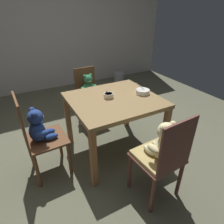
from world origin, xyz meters
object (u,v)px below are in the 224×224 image
Objects in this scene: dining_table at (114,105)px; metal_pail at (119,77)px; teddy_chair_far_center at (89,91)px; teddy_chair_near_left at (39,132)px; porridge_bowl_white_near_right at (143,92)px; porridge_bowl_cream_center at (109,95)px; teddy_chair_near_front at (162,151)px.

dining_table reaches higher than metal_pail.
teddy_chair_near_left is at bearing -50.59° from teddy_chair_far_center.
porridge_bowl_white_near_right is at bearing -113.69° from metal_pail.
dining_table is 0.38m from porridge_bowl_white_near_right.
dining_table is 1.17× the size of teddy_chair_far_center.
porridge_bowl_cream_center reaches higher than metal_pail.
teddy_chair_near_front reaches higher than teddy_chair_far_center.
porridge_bowl_white_near_right is (0.34, -0.85, 0.23)m from teddy_chair_far_center.
porridge_bowl_white_near_right reaches higher than metal_pail.
porridge_bowl_white_near_right is 1.41× the size of porridge_bowl_cream_center.
metal_pail is (1.32, 2.15, -0.52)m from dining_table.
teddy_chair_near_left is at bearing 43.79° from teddy_chair_near_front.
porridge_bowl_cream_center is 2.59m from metal_pail.
teddy_chair_near_front is at bearing -113.54° from porridge_bowl_white_near_right.
dining_table is 6.20× the size of porridge_bowl_white_near_right.
dining_table is 1.04× the size of teddy_chair_near_left.
teddy_chair_near_front is at bearing -44.87° from teddy_chair_near_left.
porridge_bowl_white_near_right is (1.21, -0.06, 0.21)m from teddy_chair_near_left.
teddy_chair_near_front is 1.09× the size of teddy_chair_far_center.
metal_pail is at bearing 66.31° from porridge_bowl_white_near_right.
dining_table is at bearing -1.55° from teddy_chair_near_front.
teddy_chair_near_left reaches higher than teddy_chair_far_center.
teddy_chair_far_center is 5.30× the size of porridge_bowl_white_near_right.
dining_table is at bearing 172.24° from porridge_bowl_white_near_right.
teddy_chair_near_left is at bearing 177.30° from porridge_bowl_white_near_right.
porridge_bowl_white_near_right reaches higher than teddy_chair_far_center.
dining_table is 0.81m from teddy_chair_far_center.
porridge_bowl_cream_center is at bearing 1.47° from teddy_chair_near_front.
teddy_chair_near_front reaches higher than porridge_bowl_white_near_right.
teddy_chair_far_center is 0.79m from porridge_bowl_cream_center.
teddy_chair_far_center is (-0.02, 1.60, -0.03)m from teddy_chair_near_front.
teddy_chair_near_front is at bearing -87.73° from dining_table.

